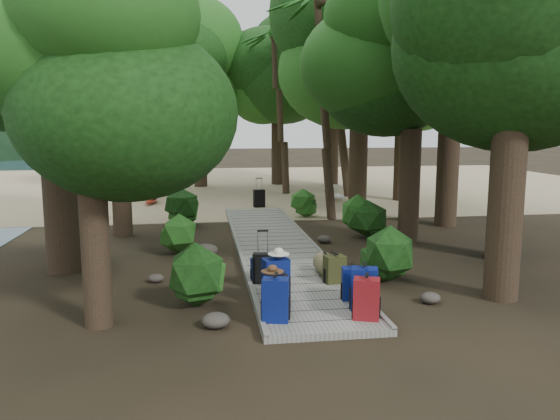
{
  "coord_description": "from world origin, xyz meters",
  "views": [
    {
      "loc": [
        -1.85,
        -12.4,
        3.13
      ],
      "look_at": [
        0.11,
        1.02,
        1.0
      ],
      "focal_mm": 35.0,
      "sensor_mm": 36.0,
      "label": 1
    }
  ],
  "objects": [
    {
      "name": "backpack_right_c",
      "position": [
        0.72,
        -3.54,
        0.44
      ],
      "size": [
        0.4,
        0.31,
        0.63
      ],
      "primitive_type": null,
      "rotation": [
        0.0,
        0.0,
        -0.15
      ],
      "color": "navy",
      "rests_on": "boardwalk"
    },
    {
      "name": "backpack_right_d",
      "position": [
        0.66,
        -2.49,
        0.41
      ],
      "size": [
        0.43,
        0.34,
        0.59
      ],
      "primitive_type": null,
      "rotation": [
        0.0,
        0.0,
        0.19
      ],
      "color": "#333818",
      "rests_on": "boardwalk"
    },
    {
      "name": "tree_right_e",
      "position": [
        4.07,
        7.64,
        4.97
      ],
      "size": [
        5.52,
        5.52,
        9.94
      ],
      "primitive_type": null,
      "color": "black",
      "rests_on": "ground"
    },
    {
      "name": "tree_right_a",
      "position": [
        3.5,
        -3.51,
        4.33
      ],
      "size": [
        5.19,
        5.19,
        8.65
      ],
      "primitive_type": null,
      "color": "black",
      "rests_on": "ground"
    },
    {
      "name": "shrub_left_b",
      "position": [
        -2.38,
        0.82,
        0.43
      ],
      "size": [
        0.96,
        0.96,
        0.86
      ],
      "primitive_type": null,
      "color": "#235519",
      "rests_on": "ground"
    },
    {
      "name": "tree_right_f",
      "position": [
        6.37,
        9.16,
        4.39
      ],
      "size": [
        4.91,
        4.91,
        8.77
      ],
      "primitive_type": null,
      "color": "black",
      "rests_on": "ground"
    },
    {
      "name": "suitcase_on_boardwalk",
      "position": [
        -0.71,
        -2.33,
        0.41
      ],
      "size": [
        0.41,
        0.28,
        0.58
      ],
      "primitive_type": null,
      "rotation": [
        0.0,
        0.0,
        -0.21
      ],
      "color": "black",
      "rests_on": "boardwalk"
    },
    {
      "name": "rock_right_a",
      "position": [
        2.12,
        -3.6,
        0.1
      ],
      "size": [
        0.36,
        0.33,
        0.2
      ],
      "primitive_type": null,
      "color": "#4C473F",
      "rests_on": "ground"
    },
    {
      "name": "ground",
      "position": [
        0.0,
        0.0,
        0.0
      ],
      "size": [
        120.0,
        120.0,
        0.0
      ],
      "primitive_type": "plane",
      "color": "#2F2417",
      "rests_on": "ground"
    },
    {
      "name": "palm_left_a",
      "position": [
        -4.74,
        5.83,
        3.59
      ],
      "size": [
        4.52,
        4.52,
        7.19
      ],
      "primitive_type": null,
      "color": "#153A10",
      "rests_on": "ground"
    },
    {
      "name": "kayak",
      "position": [
        -3.8,
        9.6,
        0.18
      ],
      "size": [
        1.16,
        3.24,
        0.32
      ],
      "primitive_type": "ellipsoid",
      "rotation": [
        0.0,
        0.0,
        -0.15
      ],
      "color": "#A0200D",
      "rests_on": "sand_beach"
    },
    {
      "name": "rock_right_b",
      "position": [
        2.37,
        -1.0,
        0.13
      ],
      "size": [
        0.48,
        0.43,
        0.26
      ],
      "primitive_type": null,
      "color": "#4C473F",
      "rests_on": "ground"
    },
    {
      "name": "tree_left_b",
      "position": [
        -4.79,
        -0.45,
        4.98
      ],
      "size": [
        5.53,
        5.53,
        9.95
      ],
      "primitive_type": null,
      "color": "black",
      "rests_on": "ground"
    },
    {
      "name": "shrub_left_a",
      "position": [
        -2.04,
        -3.17,
        0.48
      ],
      "size": [
        1.06,
        1.06,
        0.95
      ],
      "primitive_type": null,
      "color": "#235519",
      "rests_on": "ground"
    },
    {
      "name": "palm_right_c",
      "position": [
        2.24,
        12.24,
        3.52
      ],
      "size": [
        4.42,
        4.42,
        7.03
      ],
      "primitive_type": null,
      "color": "#153A10",
      "rests_on": "ground"
    },
    {
      "name": "tree_right_d",
      "position": [
        5.71,
        3.5,
        4.79
      ],
      "size": [
        5.23,
        5.23,
        9.58
      ],
      "primitive_type": null,
      "color": "black",
      "rests_on": "ground"
    },
    {
      "name": "sand_beach",
      "position": [
        0.0,
        16.0,
        0.01
      ],
      "size": [
        40.0,
        22.0,
        0.02
      ],
      "primitive_type": "cube",
      "color": "tan",
      "rests_on": "ground"
    },
    {
      "name": "tree_back_a",
      "position": [
        -1.85,
        15.51,
        4.74
      ],
      "size": [
        5.48,
        5.48,
        9.49
      ],
      "primitive_type": null,
      "color": "black",
      "rests_on": "ground"
    },
    {
      "name": "rock_left_b",
      "position": [
        -2.78,
        -1.58,
        0.09
      ],
      "size": [
        0.31,
        0.28,
        0.17
      ],
      "primitive_type": null,
      "color": "#4C473F",
      "rests_on": "ground"
    },
    {
      "name": "tree_right_c",
      "position": [
        3.7,
        1.5,
        3.97
      ],
      "size": [
        4.59,
        4.59,
        7.94
      ],
      "primitive_type": null,
      "color": "black",
      "rests_on": "ground"
    },
    {
      "name": "backpack_right_b",
      "position": [
        0.77,
        -4.05,
        0.51
      ],
      "size": [
        0.49,
        0.4,
        0.77
      ],
      "primitive_type": null,
      "rotation": [
        0.0,
        0.0,
        -0.27
      ],
      "color": "navy",
      "rests_on": "boardwalk"
    },
    {
      "name": "backpack_left_c",
      "position": [
        -0.6,
        -3.35,
        0.52
      ],
      "size": [
        0.49,
        0.39,
        0.81
      ],
      "primitive_type": null,
      "rotation": [
        0.0,
        0.0,
        0.2
      ],
      "color": "navy",
      "rests_on": "boardwalk"
    },
    {
      "name": "boardwalk",
      "position": [
        0.0,
        1.0,
        0.06
      ],
      "size": [
        2.0,
        12.0,
        0.12
      ],
      "primitive_type": "cube",
      "color": "gray",
      "rests_on": "ground"
    },
    {
      "name": "lone_suitcase_on_sand",
      "position": [
        0.33,
        8.04,
        0.35
      ],
      "size": [
        0.45,
        0.29,
        0.66
      ],
      "primitive_type": null,
      "rotation": [
        0.0,
        0.0,
        0.13
      ],
      "color": "black",
      "rests_on": "sand_beach"
    },
    {
      "name": "hat_white",
      "position": [
        -0.55,
        -3.37,
        0.99
      ],
      "size": [
        0.37,
        0.37,
        0.12
      ],
      "primitive_type": null,
      "color": "silver",
      "rests_on": "backpack_left_c"
    },
    {
      "name": "backpack_left_a",
      "position": [
        -0.75,
        -4.39,
        0.5
      ],
      "size": [
        0.46,
        0.37,
        0.75
      ],
      "primitive_type": null,
      "rotation": [
        0.0,
        0.0,
        -0.24
      ],
      "color": "navy",
      "rests_on": "boardwalk"
    },
    {
      "name": "tree_back_c",
      "position": [
        4.88,
        15.23,
        5.05
      ],
      "size": [
        5.61,
        5.61,
        10.09
      ],
      "primitive_type": null,
      "color": "black",
      "rests_on": "ground"
    },
    {
      "name": "tree_left_c",
      "position": [
        -4.07,
        3.36,
        3.87
      ],
      "size": [
        4.44,
        4.44,
        7.73
      ],
      "primitive_type": null,
      "color": "black",
      "rests_on": "ground"
    },
    {
      "name": "shrub_right_a",
      "position": [
        1.85,
        -2.22,
        0.49
      ],
      "size": [
        1.1,
        1.1,
        0.99
      ],
      "primitive_type": null,
      "color": "#235519",
      "rests_on": "ground"
    },
    {
      "name": "duffel_right_khaki",
      "position": [
        0.62,
        -1.91,
        0.32
      ],
      "size": [
        0.41,
        0.61,
        0.4
      ],
      "primitive_type": null,
      "rotation": [
        0.0,
        0.0,
        0.01
      ],
      "color": "olive",
      "rests_on": "boardwalk"
    },
    {
      "name": "backpack_left_d",
      "position": [
        -0.75,
        -2.1,
        0.36
      ],
      "size": [
        0.34,
        0.26,
        0.48
      ],
      "primitive_type": null,
      "rotation": [
        0.0,
        0.0,
        0.12
      ],
      "color": "navy",
      "rests_on": "boardwalk"
    },
    {
      "name": "shrub_right_b",
      "position": [
        2.66,
        2.07,
        0.56
      ],
      "size": [
        1.24,
        1.24,
        1.11
      ],
      "primitive_type": null,
      "color": "#235519",
      "rests_on": "ground"
    },
    {
      "name": "palm_right_a",
      "position": [
        2.56,
        5.32,
        3.52
      ],
      "size": [
        4.13,
        4.13,
        7.04
      ],
      "primitive_type": null,
      "color": "#153A10",
      "rests_on": "ground"
    },
    {
      "name": "sun_lounger",
      "position": [
        3.67,
        9.59,
        0.31
      ],
      "size": [
        0.61,
        1.82,
        0.58
      ],
      "primitive_type": null,
      "rotation": [
        0.0,
        0.0,
        -0.02
      ],
      "color": "silver",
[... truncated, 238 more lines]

